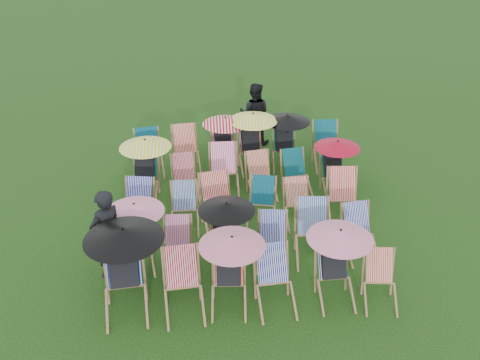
{
  "coord_description": "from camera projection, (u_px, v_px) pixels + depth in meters",
  "views": [
    {
      "loc": [
        -0.64,
        -8.67,
        6.1
      ],
      "look_at": [
        -0.06,
        0.22,
        0.9
      ],
      "focal_mm": 40.0,
      "sensor_mm": 36.0,
      "label": 1
    }
  ],
  "objects": [
    {
      "name": "deckchair_17",
      "position": [
        344.0,
        199.0,
        10.49
      ],
      "size": [
        0.69,
        0.94,
        0.99
      ],
      "rotation": [
        0.0,
        0.0,
        -0.05
      ],
      "color": "#986C47",
      "rests_on": "ground"
    },
    {
      "name": "deckchair_12",
      "position": [
        136.0,
        209.0,
        10.2
      ],
      "size": [
        0.76,
        0.96,
        0.95
      ],
      "rotation": [
        0.0,
        0.0,
        -0.15
      ],
      "color": "#986C47",
      "rests_on": "ground"
    },
    {
      "name": "deckchair_7",
      "position": [
        177.0,
        246.0,
        9.31
      ],
      "size": [
        0.56,
        0.78,
        0.83
      ],
      "rotation": [
        0.0,
        0.0,
        -0.02
      ],
      "color": "#986C47",
      "rests_on": "ground"
    },
    {
      "name": "deckchair_13",
      "position": [
        184.0,
        209.0,
        10.3
      ],
      "size": [
        0.58,
        0.8,
        0.85
      ],
      "rotation": [
        0.0,
        0.0,
        0.02
      ],
      "color": "#986C47",
      "rests_on": "ground"
    },
    {
      "name": "deckchair_29",
      "position": [
        327.0,
        147.0,
        12.46
      ],
      "size": [
        0.66,
        0.92,
        0.99
      ],
      "rotation": [
        0.0,
        0.0,
        -0.0
      ],
      "color": "#986C47",
      "rests_on": "ground"
    },
    {
      "name": "deckchair_4",
      "position": [
        336.0,
        264.0,
        8.49
      ],
      "size": [
        1.05,
        1.11,
        1.25
      ],
      "rotation": [
        0.0,
        0.0,
        0.06
      ],
      "color": "#986C47",
      "rests_on": "ground"
    },
    {
      "name": "deckchair_9",
      "position": [
        272.0,
        242.0,
        9.38
      ],
      "size": [
        0.65,
        0.85,
        0.86
      ],
      "rotation": [
        0.0,
        0.0,
        -0.11
      ],
      "color": "#986C47",
      "rests_on": "ground"
    },
    {
      "name": "deckchair_11",
      "position": [
        361.0,
        234.0,
        9.58
      ],
      "size": [
        0.68,
        0.88,
        0.88
      ],
      "rotation": [
        0.0,
        0.0,
        0.13
      ],
      "color": "#986C47",
      "rests_on": "ground"
    },
    {
      "name": "deckchair_2",
      "position": [
        230.0,
        271.0,
        8.36
      ],
      "size": [
        1.05,
        1.1,
        1.24
      ],
      "rotation": [
        0.0,
        0.0,
        -0.05
      ],
      "color": "#986C47",
      "rests_on": "ground"
    },
    {
      "name": "person_left",
      "position": [
        107.0,
        234.0,
        8.88
      ],
      "size": [
        0.72,
        0.72,
        1.68
      ],
      "primitive_type": "imported",
      "rotation": [
        0.0,
        0.0,
        3.92
      ],
      "color": "black",
      "rests_on": "ground"
    },
    {
      "name": "deckchair_22",
      "position": [
        297.0,
        174.0,
        11.45
      ],
      "size": [
        0.72,
        0.9,
        0.88
      ],
      "rotation": [
        0.0,
        0.0,
        0.18
      ],
      "color": "#986C47",
      "rests_on": "ground"
    },
    {
      "name": "deckchair_18",
      "position": [
        144.0,
        168.0,
        11.19
      ],
      "size": [
        1.08,
        1.14,
        1.28
      ],
      "rotation": [
        0.0,
        0.0,
        -0.1
      ],
      "color": "#986C47",
      "rests_on": "ground"
    },
    {
      "name": "deckchair_24",
      "position": [
        149.0,
        154.0,
        12.2
      ],
      "size": [
        0.77,
        0.97,
        0.95
      ],
      "rotation": [
        0.0,
        0.0,
        0.17
      ],
      "color": "#986C47",
      "rests_on": "ground"
    },
    {
      "name": "deckchair_25",
      "position": [
        186.0,
        150.0,
        12.36
      ],
      "size": [
        0.74,
        0.95,
        0.95
      ],
      "rotation": [
        0.0,
        0.0,
        0.13
      ],
      "color": "#986C47",
      "rests_on": "ground"
    },
    {
      "name": "deckchair_6",
      "position": [
        135.0,
        235.0,
        9.21
      ],
      "size": [
        1.02,
        1.11,
        1.21
      ],
      "rotation": [
        0.0,
        0.0,
        0.2
      ],
      "color": "#986C47",
      "rests_on": "ground"
    },
    {
      "name": "deckchair_26",
      "position": [
        224.0,
        142.0,
        12.29
      ],
      "size": [
        1.04,
        1.1,
        1.24
      ],
      "rotation": [
        0.0,
        0.0,
        0.07
      ],
      "color": "#986C47",
      "rests_on": "ground"
    },
    {
      "name": "deckchair_28",
      "position": [
        285.0,
        140.0,
        12.4
      ],
      "size": [
        1.05,
        1.1,
        1.24
      ],
      "rotation": [
        0.0,
        0.0,
        -0.06
      ],
      "color": "#986C47",
      "rests_on": "ground"
    },
    {
      "name": "deckchair_10",
      "position": [
        313.0,
        233.0,
        9.48
      ],
      "size": [
        0.71,
        0.96,
        1.0
      ],
      "rotation": [
        0.0,
        0.0,
        -0.06
      ],
      "color": "#986C47",
      "rests_on": "ground"
    },
    {
      "name": "deckchair_19",
      "position": [
        185.0,
        178.0,
        11.33
      ],
      "size": [
        0.67,
        0.85,
        0.85
      ],
      "rotation": [
        0.0,
        0.0,
        0.15
      ],
      "color": "#986C47",
      "rests_on": "ground"
    },
    {
      "name": "deckchair_15",
      "position": [
        262.0,
        203.0,
        10.47
      ],
      "size": [
        0.7,
        0.87,
        0.85
      ],
      "rotation": [
        0.0,
        0.0,
        -0.19
      ],
      "color": "#986C47",
      "rests_on": "ground"
    },
    {
      "name": "deckchair_23",
      "position": [
        335.0,
        166.0,
        11.42
      ],
      "size": [
        0.97,
        1.03,
        1.15
      ],
      "rotation": [
        0.0,
        0.0,
        0.1
      ],
      "color": "#986C47",
      "rests_on": "ground"
    },
    {
      "name": "deckchair_0",
      "position": [
        124.0,
        270.0,
        8.21
      ],
      "size": [
        1.23,
        1.31,
        1.46
      ],
      "rotation": [
        0.0,
        0.0,
        0.11
      ],
      "color": "#986C47",
      "rests_on": "ground"
    },
    {
      "name": "deckchair_1",
      "position": [
        183.0,
        286.0,
        8.31
      ],
      "size": [
        0.73,
        0.95,
        0.96
      ],
      "rotation": [
        0.0,
        0.0,
        0.11
      ],
      "color": "#986C47",
      "rests_on": "ground"
    },
    {
      "name": "person_rear",
      "position": [
        254.0,
        114.0,
        13.37
      ],
      "size": [
        0.9,
        0.77,
        1.59
      ],
      "primitive_type": "imported",
      "rotation": [
        0.0,
        0.0,
        2.9
      ],
      "color": "black",
      "rests_on": "ground"
    },
    {
      "name": "ground",
      "position": [
        244.0,
        225.0,
        10.58
      ],
      "size": [
        100.0,
        100.0,
        0.0
      ],
      "primitive_type": "plane",
      "color": "black",
      "rests_on": "ground"
    },
    {
      "name": "deckchair_16",
      "position": [
        299.0,
        204.0,
        10.46
      ],
      "size": [
        0.6,
        0.8,
        0.83
      ],
      "rotation": [
        0.0,
        0.0,
        0.07
      ],
      "color": "#986C47",
      "rests_on": "ground"
    },
    {
      "name": "deckchair_5",
      "position": [
        381.0,
        282.0,
        8.51
      ],
      "size": [
        0.61,
        0.8,
        0.82
      ],
      "rotation": [
        0.0,
        0.0,
        -0.1
      ],
      "color": "#986C47",
      "rests_on": "ground"
    },
    {
      "name": "deckchair_21",
      "position": [
        261.0,
        176.0,
        11.36
      ],
      "size": [
        0.72,
        0.9,
        0.88
      ],
      "rotation": [
        0.0,
        0.0,
        0.19
      ],
      "color": "#986C47",
      "rests_on": "ground"
    },
    {
      "name": "deckchair_8",
      "position": [
        226.0,
        233.0,
        9.3
      ],
      "size": [
        0.99,
        1.08,
        1.17
      ],
      "rotation": [
        0.0,
        0.0,
        0.2
      ],
      "color": "#986C47",
      "rests_on": "ground"
    },
    {
      "name": "deckchair_20",
      "position": [
        224.0,
        172.0,
        11.41
      ],
      "size": [
        0.68,
        0.94,
        1.0
      ],
      "rotation": [
        0.0,
        0.0,
        0.02
      ],
      "color": "#986C47",
      "rests_on": "ground"
    },
    {
      "name": "deckchair_3",
      "position": [
        275.0,
        282.0,
        8.42
      ],
      "size": [
        0.7,
        0.91,
        0.93
      ],
      "rotation": [
        0.0,
        0.0,
        0.1
      ],
      "color": "#986C47",
      "rests_on": "ground"
    },
    {
      "name": "deckchair_14",
      "position": [
        219.0,
        204.0,
        10.31
      ],
      "size": [
        0.82,
        1.02,
        0.99
      ],
      "rotation": [
        0.0,
        0.0,
        0.19
      ],
      "color": "#986C47",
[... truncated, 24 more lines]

